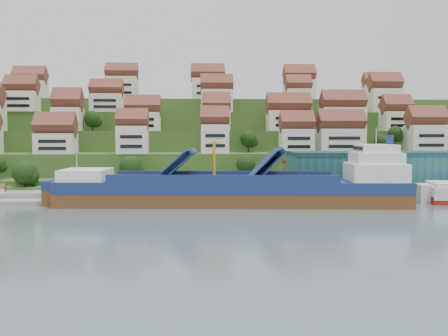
{
  "coord_description": "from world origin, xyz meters",
  "views": [
    {
      "loc": [
        -4.6,
        -118.24,
        17.26
      ],
      "look_at": [
        3.3,
        14.0,
        8.0
      ],
      "focal_mm": 40.0,
      "sensor_mm": 36.0,
      "label": 1
    }
  ],
  "objects": [
    {
      "name": "hillside",
      "position": [
        0.0,
        103.55,
        10.66
      ],
      "size": [
        260.0,
        128.0,
        31.0
      ],
      "color": "#2D4C1E",
      "rests_on": "ground"
    },
    {
      "name": "ground",
      "position": [
        0.0,
        0.0,
        0.0
      ],
      "size": [
        300.0,
        300.0,
        0.0
      ],
      "primitive_type": "plane",
      "color": "slate",
      "rests_on": "ground"
    },
    {
      "name": "flagpole",
      "position": [
        18.11,
        10.0,
        6.88
      ],
      "size": [
        1.28,
        0.16,
        8.0
      ],
      "color": "gray",
      "rests_on": "quay"
    },
    {
      "name": "warehouse",
      "position": [
        52.0,
        17.0,
        7.2
      ],
      "size": [
        60.0,
        15.0,
        10.0
      ],
      "primitive_type": "cube",
      "color": "#235B60",
      "rests_on": "quay"
    },
    {
      "name": "cargo_ship",
      "position": [
        6.71,
        0.03,
        3.48
      ],
      "size": [
        84.0,
        19.71,
        18.53
      ],
      "rotation": [
        0.0,
        0.0,
        -0.08
      ],
      "color": "brown",
      "rests_on": "ground"
    },
    {
      "name": "hillside_village",
      "position": [
        1.34,
        60.69,
        24.33
      ],
      "size": [
        158.56,
        62.77,
        29.12
      ],
      "color": "silver",
      "rests_on": "ground"
    },
    {
      "name": "quay",
      "position": [
        20.0,
        15.0,
        1.1
      ],
      "size": [
        180.0,
        14.0,
        2.2
      ],
      "primitive_type": "cube",
      "color": "gray",
      "rests_on": "ground"
    },
    {
      "name": "hillside_trees",
      "position": [
        -13.62,
        42.96,
        16.01
      ],
      "size": [
        138.77,
        63.05,
        30.82
      ],
      "color": "#1A3812",
      "rests_on": "ground"
    }
  ]
}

